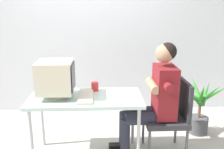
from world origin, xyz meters
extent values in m
cube|color=silver|center=(0.30, 1.40, 1.50)|extent=(8.00, 0.10, 3.00)
cylinder|color=#B7B7BC|center=(-0.56, -0.24, 0.35)|extent=(0.04, 0.04, 0.69)
cylinder|color=#B7B7BC|center=(0.56, -0.24, 0.35)|extent=(0.04, 0.04, 0.69)
cylinder|color=#B7B7BC|center=(-0.56, 0.24, 0.35)|extent=(0.04, 0.04, 0.69)
cylinder|color=#B7B7BC|center=(0.56, 0.24, 0.35)|extent=(0.04, 0.04, 0.69)
cube|color=silver|center=(0.00, 0.00, 0.71)|extent=(1.24, 0.61, 0.04)
cylinder|color=beige|center=(-0.32, 0.00, 0.74)|extent=(0.21, 0.21, 0.02)
cylinder|color=beige|center=(-0.32, 0.00, 0.77)|extent=(0.06, 0.06, 0.04)
cube|color=beige|center=(-0.32, 0.00, 0.96)|extent=(0.37, 0.35, 0.34)
cube|color=black|center=(-0.13, 0.00, 0.96)|extent=(0.01, 0.30, 0.28)
cube|color=beige|center=(0.00, -0.01, 0.74)|extent=(0.17, 0.47, 0.02)
cube|color=beige|center=(0.00, -0.01, 0.76)|extent=(0.15, 0.43, 0.01)
cylinder|color=#4C4C51|center=(0.69, -0.18, 0.20)|extent=(0.03, 0.03, 0.40)
cylinder|color=#4C4C51|center=(1.11, -0.18, 0.20)|extent=(0.03, 0.03, 0.40)
cylinder|color=#4C4C51|center=(0.69, 0.23, 0.20)|extent=(0.03, 0.03, 0.40)
cylinder|color=#4C4C51|center=(1.11, 0.23, 0.20)|extent=(0.03, 0.03, 0.40)
cube|color=#2D2D33|center=(0.90, 0.03, 0.43)|extent=(0.47, 0.47, 0.06)
cube|color=#2D2D33|center=(1.12, 0.03, 0.67)|extent=(0.04, 0.43, 0.42)
cube|color=maroon|center=(0.88, 0.03, 0.77)|extent=(0.22, 0.38, 0.58)
sphere|color=#A57A5B|center=(0.86, 0.03, 1.20)|extent=(0.20, 0.20, 0.20)
sphere|color=black|center=(0.89, 0.03, 1.22)|extent=(0.19, 0.19, 0.19)
cylinder|color=#262838|center=(0.66, -0.06, 0.48)|extent=(0.44, 0.14, 0.14)
cylinder|color=#262838|center=(0.66, 0.12, 0.48)|extent=(0.44, 0.14, 0.14)
cylinder|color=#262838|center=(0.43, -0.06, 0.24)|extent=(0.11, 0.11, 0.48)
cylinder|color=#262838|center=(0.43, 0.12, 0.24)|extent=(0.11, 0.11, 0.48)
cube|color=black|center=(0.37, 0.12, 0.03)|extent=(0.24, 0.09, 0.06)
cylinder|color=maroon|center=(0.86, -0.19, 0.89)|extent=(0.09, 0.14, 0.09)
cylinder|color=maroon|center=(0.86, 0.25, 0.89)|extent=(0.09, 0.14, 0.09)
cylinder|color=#A57A5B|center=(0.74, 0.03, 0.84)|extent=(0.09, 0.38, 0.09)
cylinder|color=#4C4C51|center=(1.50, 0.49, 0.11)|extent=(0.26, 0.26, 0.22)
cylinder|color=brown|center=(1.50, 0.49, 0.35)|extent=(0.04, 0.04, 0.24)
cone|color=#2E8029|center=(1.65, 0.47, 0.56)|extent=(0.42, 0.12, 0.30)
cone|color=#2E8029|center=(1.61, 0.60, 0.54)|extent=(0.32, 0.37, 0.31)
cone|color=#2E8029|center=(1.48, 0.62, 0.58)|extent=(0.12, 0.38, 0.36)
cone|color=#2E8029|center=(1.35, 0.54, 0.55)|extent=(0.42, 0.22, 0.30)
cone|color=#2E8029|center=(1.35, 0.43, 0.54)|extent=(0.42, 0.25, 0.29)
cone|color=#2E8029|center=(1.46, 0.37, 0.60)|extent=(0.17, 0.35, 0.39)
cone|color=#2E8029|center=(1.55, 0.38, 0.59)|extent=(0.21, 0.34, 0.39)
cylinder|color=red|center=(0.10, 0.20, 0.78)|extent=(0.08, 0.08, 0.10)
torus|color=red|center=(0.10, 0.25, 0.78)|extent=(0.07, 0.01, 0.07)
camera|label=1|loc=(0.19, -2.59, 1.70)|focal=40.04mm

